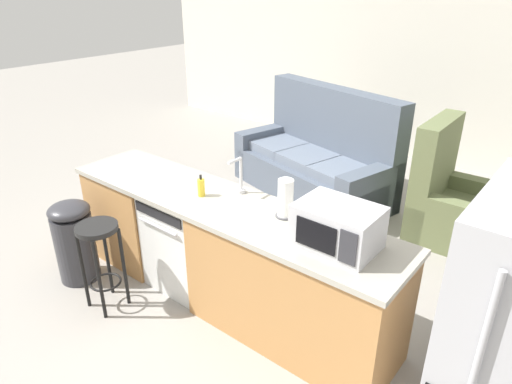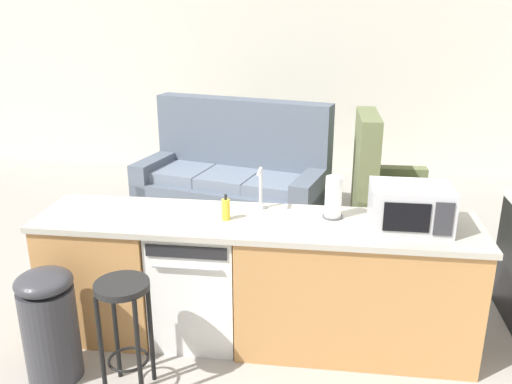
% 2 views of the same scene
% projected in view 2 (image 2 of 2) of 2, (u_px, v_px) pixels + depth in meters
% --- Properties ---
extents(ground_plane, '(24.00, 24.00, 0.00)m').
position_uv_depth(ground_plane, '(235.00, 335.00, 3.89)').
color(ground_plane, gray).
extents(wall_back, '(10.00, 0.06, 2.60)m').
position_uv_depth(wall_back, '(307.00, 77.00, 7.35)').
color(wall_back, silver).
rests_on(wall_back, ground_plane).
extents(kitchen_counter, '(2.94, 0.66, 0.90)m').
position_uv_depth(kitchen_counter, '(268.00, 285.00, 3.72)').
color(kitchen_counter, '#B77F47').
rests_on(kitchen_counter, ground_plane).
extents(dishwasher, '(0.58, 0.61, 0.84)m').
position_uv_depth(dishwasher, '(199.00, 281.00, 3.78)').
color(dishwasher, silver).
rests_on(dishwasher, ground_plane).
extents(microwave, '(0.50, 0.37, 0.28)m').
position_uv_depth(microwave, '(410.00, 207.00, 3.40)').
color(microwave, '#B7B7BC').
rests_on(microwave, kitchen_counter).
extents(sink_faucet, '(0.07, 0.17, 0.30)m').
position_uv_depth(sink_faucet, '(260.00, 191.00, 3.72)').
color(sink_faucet, silver).
rests_on(sink_faucet, kitchen_counter).
extents(paper_towel_roll, '(0.14, 0.14, 0.28)m').
position_uv_depth(paper_towel_roll, '(333.00, 198.00, 3.57)').
color(paper_towel_roll, '#4C4C51').
rests_on(paper_towel_roll, kitchen_counter).
extents(soap_bottle, '(0.06, 0.06, 0.18)m').
position_uv_depth(soap_bottle, '(226.00, 209.00, 3.55)').
color(soap_bottle, yellow).
rests_on(soap_bottle, kitchen_counter).
extents(bar_stool, '(0.32, 0.32, 0.74)m').
position_uv_depth(bar_stool, '(124.00, 314.00, 3.16)').
color(bar_stool, black).
rests_on(bar_stool, ground_plane).
extents(trash_bin, '(0.35, 0.35, 0.74)m').
position_uv_depth(trash_bin, '(50.00, 324.00, 3.34)').
color(trash_bin, '#333338').
rests_on(trash_bin, ground_plane).
extents(couch, '(2.16, 1.37, 1.27)m').
position_uv_depth(couch, '(235.00, 182.00, 5.95)').
color(couch, '#515B6B').
rests_on(couch, ground_plane).
extents(armchair, '(0.82, 0.87, 1.20)m').
position_uv_depth(armchair, '(383.00, 194.00, 5.69)').
color(armchair, '#667047').
rests_on(armchair, ground_plane).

